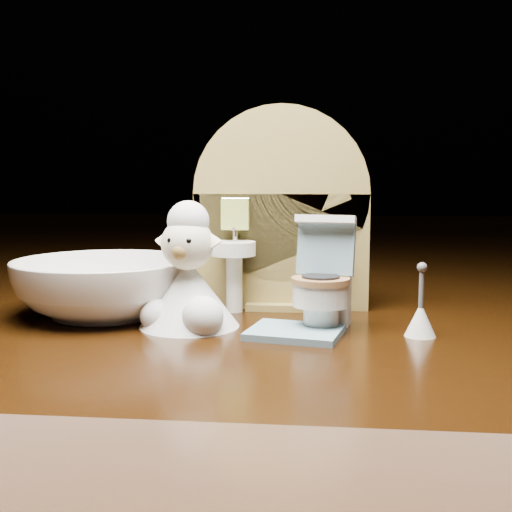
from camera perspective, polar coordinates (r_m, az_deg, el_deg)
The scene contains 6 objects.
backdrop_panel at distance 0.48m, azimuth 2.14°, elevation 3.17°, with size 0.13×0.05×0.15m.
toy_toilet at distance 0.42m, azimuth 6.05°, elevation -2.79°, with size 0.04×0.05×0.07m.
bath_mat at distance 0.40m, azimuth 3.49°, elevation -6.78°, with size 0.06×0.05×0.00m, color #698D9D.
toilet_brush at distance 0.41m, azimuth 14.41°, elevation -5.28°, with size 0.02×0.02×0.05m.
plush_lamb at distance 0.42m, azimuth -6.02°, elevation -2.39°, with size 0.07×0.07×0.09m.
ceramic_bowl at distance 0.47m, azimuth -13.29°, elevation -2.75°, with size 0.13×0.13×0.04m, color white.
Camera 1 is at (0.03, -0.41, 0.10)m, focal length 45.00 mm.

